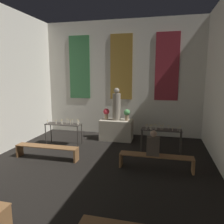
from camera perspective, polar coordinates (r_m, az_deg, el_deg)
wall_back at (r=10.02m, az=2.49°, el=8.85°), size 7.34×0.16×5.12m
altar at (r=9.30m, az=1.16°, el=-4.67°), size 1.36×0.74×0.86m
statue at (r=9.10m, az=1.19°, el=1.75°), size 0.33×0.33×1.35m
flower_vase_left at (r=9.25m, az=-1.49°, el=-0.23°), size 0.26×0.26×0.47m
flower_vase_right at (r=9.07m, az=3.90°, el=-0.46°), size 0.26×0.26×0.47m
candle_rack_left at (r=8.76m, az=-12.53°, el=-3.68°), size 1.40×0.48×1.05m
candle_rack_right at (r=7.89m, az=12.70°, el=-5.17°), size 1.40×0.48×1.05m
pew_back_left at (r=7.58m, az=-16.65°, el=-9.30°), size 2.13×0.36×0.43m
pew_back_right at (r=6.62m, az=11.39°, el=-11.90°), size 2.13×0.36×0.43m
person_seated at (r=6.48m, az=10.70°, el=-8.32°), size 0.36×0.24×0.74m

